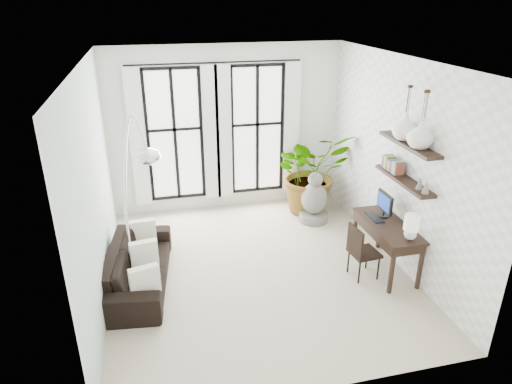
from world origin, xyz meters
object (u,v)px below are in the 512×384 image
object	(u,v)px
plant	(311,172)
desk	(389,229)
sofa	(138,266)
arc_lamp	(136,172)
desk_chair	(360,249)
buddha	(314,201)

from	to	relation	value
plant	desk	xyz separation A→B (m)	(0.41, -2.36, -0.08)
plant	sofa	bearing A→B (deg)	-151.30
sofa	desk	distance (m)	3.81
arc_lamp	sofa	bearing A→B (deg)	-135.96
plant	arc_lamp	bearing A→B (deg)	-151.96
sofa	desk	size ratio (longest dim) A/B	1.57
desk_chair	arc_lamp	xyz separation A→B (m)	(-3.15, 0.71, 1.25)
sofa	desk_chair	xyz separation A→B (m)	(3.26, -0.60, 0.18)
sofa	desk	xyz separation A→B (m)	(3.75, -0.53, 0.43)
buddha	sofa	bearing A→B (deg)	-157.39
buddha	plant	bearing A→B (deg)	80.19
desk	arc_lamp	world-z (taller)	arc_lamp
sofa	desk_chair	world-z (taller)	desk_chair
desk	desk_chair	world-z (taller)	desk
desk_chair	plant	bearing A→B (deg)	82.97
sofa	arc_lamp	distance (m)	1.45
arc_lamp	plant	bearing A→B (deg)	28.04
desk	desk_chair	distance (m)	0.54
desk	sofa	bearing A→B (deg)	171.87
desk_chair	arc_lamp	size ratio (longest dim) A/B	0.34
arc_lamp	buddha	distance (m)	3.63
desk_chair	desk	bearing A→B (deg)	2.60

